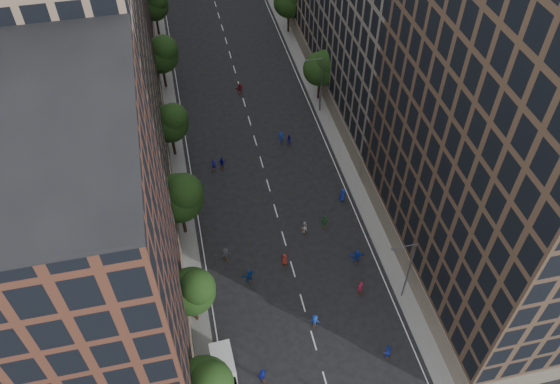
{
  "coord_description": "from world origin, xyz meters",
  "views": [
    {
      "loc": [
        -9.26,
        -16.81,
        50.24
      ],
      "look_at": [
        0.79,
        28.14,
        2.0
      ],
      "focal_mm": 35.0,
      "sensor_mm": 36.0,
      "label": 1
    }
  ],
  "objects_px": {
    "cargo_van": "(224,368)",
    "streetlamp_far": "(320,82)",
    "streetlamp_near": "(407,268)",
    "skater_2": "(387,352)"
  },
  "relations": [
    {
      "from": "streetlamp_near",
      "to": "cargo_van",
      "type": "distance_m",
      "value": 20.57
    },
    {
      "from": "streetlamp_near",
      "to": "skater_2",
      "type": "distance_m",
      "value": 8.45
    },
    {
      "from": "streetlamp_near",
      "to": "streetlamp_far",
      "type": "xyz_separation_m",
      "value": [
        0.0,
        33.0,
        0.0
      ]
    },
    {
      "from": "streetlamp_far",
      "to": "cargo_van",
      "type": "bearing_deg",
      "value": -117.61
    },
    {
      "from": "streetlamp_near",
      "to": "cargo_van",
      "type": "bearing_deg",
      "value": -166.81
    },
    {
      "from": "cargo_van",
      "to": "skater_2",
      "type": "bearing_deg",
      "value": -7.9
    },
    {
      "from": "streetlamp_far",
      "to": "cargo_van",
      "type": "distance_m",
      "value": 42.62
    },
    {
      "from": "streetlamp_near",
      "to": "streetlamp_far",
      "type": "height_order",
      "value": "same"
    },
    {
      "from": "cargo_van",
      "to": "streetlamp_far",
      "type": "bearing_deg",
      "value": 60.16
    },
    {
      "from": "cargo_van",
      "to": "skater_2",
      "type": "height_order",
      "value": "cargo_van"
    }
  ]
}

